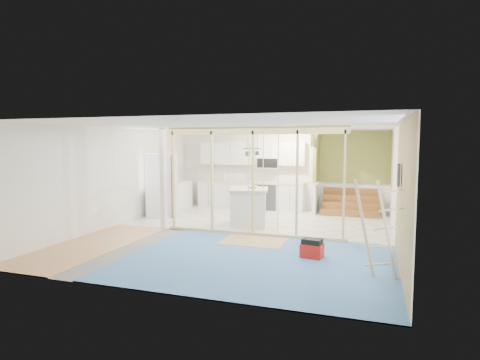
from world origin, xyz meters
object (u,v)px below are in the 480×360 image
(fridge, at_px, (162,185))
(island, at_px, (249,207))
(toolbox, at_px, (312,249))
(ladder, at_px, (378,229))

(fridge, xyz_separation_m, island, (2.89, -0.49, -0.45))
(fridge, height_order, toolbox, fridge)
(toolbox, distance_m, ladder, 1.55)
(fridge, distance_m, toolbox, 5.88)
(fridge, xyz_separation_m, toolbox, (4.97, -3.05, -0.77))
(island, relative_size, ladder, 0.77)
(fridge, bearing_deg, ladder, -49.81)
(fridge, xyz_separation_m, ladder, (6.15, -3.82, -0.13))
(toolbox, bearing_deg, ladder, -23.68)
(island, distance_m, toolbox, 3.31)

